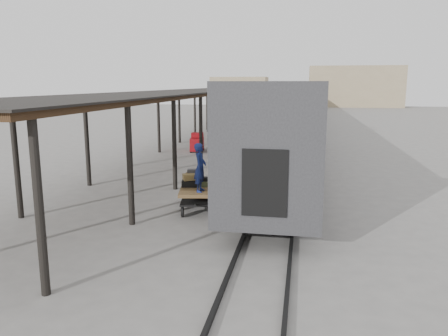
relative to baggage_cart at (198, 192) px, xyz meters
name	(u,v)px	position (x,y,z in m)	size (l,w,h in m)	color
ground	(187,210)	(-0.39, -0.11, -0.65)	(160.00, 160.00, 0.00)	slate
train	(295,101)	(2.80, 33.69, 2.04)	(3.45, 76.01, 4.01)	silver
canopy	(219,90)	(-3.79, 23.89, 3.36)	(4.90, 64.30, 4.15)	#422B19
rails	(295,125)	(2.81, 33.89, -0.59)	(1.54, 150.00, 0.12)	black
building_far	(354,86)	(13.61, 77.89, 3.35)	(18.00, 10.00, 8.00)	tan
building_left	(240,91)	(-10.39, 81.89, 2.35)	(12.00, 8.00, 6.00)	tan
baggage_cart	(198,192)	(0.00, 0.00, 0.00)	(1.66, 2.59, 0.86)	brown
suitcase_stack	(195,180)	(-0.18, 0.30, 0.41)	(1.21, 1.20, 0.57)	#38383B
luggage_tug	(197,143)	(-3.40, 13.70, -0.07)	(1.08, 1.54, 1.26)	maroon
porter	(200,168)	(0.25, -0.65, 1.07)	(0.63, 0.41, 1.72)	navy
pedestrian	(213,132)	(-3.11, 17.64, 0.31)	(1.12, 0.47, 1.91)	black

